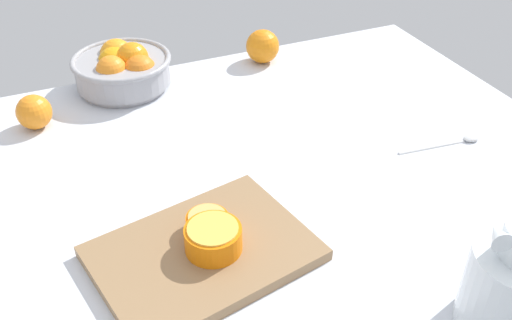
{
  "coord_description": "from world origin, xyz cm",
  "views": [
    {
      "loc": [
        -33.14,
        -73.99,
        63.65
      ],
      "look_at": [
        -0.22,
        2.2,
        4.1
      ],
      "focal_mm": 41.04,
      "sensor_mm": 36.0,
      "label": 1
    }
  ],
  "objects_px": {
    "cutting_board": "(203,253)",
    "loose_orange_3": "(263,46)",
    "fruit_bowl": "(123,68)",
    "spoon": "(452,142)",
    "orange_half_1": "(213,238)",
    "orange_half_0": "(208,224)",
    "loose_orange_0": "(34,112)"
  },
  "relations": [
    {
      "from": "cutting_board",
      "to": "loose_orange_3",
      "type": "height_order",
      "value": "loose_orange_3"
    },
    {
      "from": "fruit_bowl",
      "to": "loose_orange_3",
      "type": "xyz_separation_m",
      "value": [
        0.34,
        -0.01,
        -0.01
      ]
    },
    {
      "from": "fruit_bowl",
      "to": "cutting_board",
      "type": "height_order",
      "value": "fruit_bowl"
    },
    {
      "from": "fruit_bowl",
      "to": "orange_half_0",
      "type": "xyz_separation_m",
      "value": [
        0.0,
        -0.55,
        -0.01
      ]
    },
    {
      "from": "orange_half_0",
      "to": "cutting_board",
      "type": "bearing_deg",
      "value": -121.18
    },
    {
      "from": "loose_orange_0",
      "to": "spoon",
      "type": "xyz_separation_m",
      "value": [
        0.73,
        -0.38,
        -0.03
      ]
    },
    {
      "from": "orange_half_1",
      "to": "loose_orange_3",
      "type": "relative_size",
      "value": 1.07
    },
    {
      "from": "cutting_board",
      "to": "loose_orange_3",
      "type": "bearing_deg",
      "value": 58.5
    },
    {
      "from": "orange_half_1",
      "to": "loose_orange_0",
      "type": "distance_m",
      "value": 0.53
    },
    {
      "from": "loose_orange_3",
      "to": "spoon",
      "type": "xyz_separation_m",
      "value": [
        0.19,
        -0.47,
        -0.04
      ]
    },
    {
      "from": "loose_orange_3",
      "to": "spoon",
      "type": "relative_size",
      "value": 0.46
    },
    {
      "from": "loose_orange_0",
      "to": "orange_half_0",
      "type": "bearing_deg",
      "value": -65.34
    },
    {
      "from": "spoon",
      "to": "orange_half_1",
      "type": "bearing_deg",
      "value": -168.62
    },
    {
      "from": "spoon",
      "to": "loose_orange_0",
      "type": "bearing_deg",
      "value": 152.34
    },
    {
      "from": "cutting_board",
      "to": "loose_orange_3",
      "type": "distance_m",
      "value": 0.68
    },
    {
      "from": "orange_half_1",
      "to": "spoon",
      "type": "bearing_deg",
      "value": 11.38
    },
    {
      "from": "fruit_bowl",
      "to": "loose_orange_3",
      "type": "relative_size",
      "value": 2.73
    },
    {
      "from": "orange_half_0",
      "to": "orange_half_1",
      "type": "distance_m",
      "value": 0.04
    },
    {
      "from": "cutting_board",
      "to": "spoon",
      "type": "distance_m",
      "value": 0.55
    },
    {
      "from": "cutting_board",
      "to": "spoon",
      "type": "xyz_separation_m",
      "value": [
        0.54,
        0.1,
        -0.01
      ]
    },
    {
      "from": "cutting_board",
      "to": "loose_orange_0",
      "type": "xyz_separation_m",
      "value": [
        -0.19,
        0.48,
        0.03
      ]
    },
    {
      "from": "orange_half_0",
      "to": "spoon",
      "type": "xyz_separation_m",
      "value": [
        0.52,
        0.07,
        -0.03
      ]
    },
    {
      "from": "loose_orange_3",
      "to": "loose_orange_0",
      "type": "bearing_deg",
      "value": -170.38
    },
    {
      "from": "loose_orange_3",
      "to": "fruit_bowl",
      "type": "bearing_deg",
      "value": 179.1
    },
    {
      "from": "orange_half_1",
      "to": "spoon",
      "type": "distance_m",
      "value": 0.54
    },
    {
      "from": "orange_half_0",
      "to": "loose_orange_0",
      "type": "xyz_separation_m",
      "value": [
        -0.21,
        0.45,
        0.0
      ]
    },
    {
      "from": "orange_half_0",
      "to": "loose_orange_0",
      "type": "height_order",
      "value": "loose_orange_0"
    },
    {
      "from": "orange_half_0",
      "to": "orange_half_1",
      "type": "bearing_deg",
      "value": -96.94
    },
    {
      "from": "fruit_bowl",
      "to": "spoon",
      "type": "xyz_separation_m",
      "value": [
        0.53,
        -0.48,
        -0.04
      ]
    },
    {
      "from": "cutting_board",
      "to": "loose_orange_0",
      "type": "bearing_deg",
      "value": 111.13
    },
    {
      "from": "orange_half_0",
      "to": "loose_orange_0",
      "type": "relative_size",
      "value": 0.94
    },
    {
      "from": "cutting_board",
      "to": "orange_half_1",
      "type": "height_order",
      "value": "orange_half_1"
    }
  ]
}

